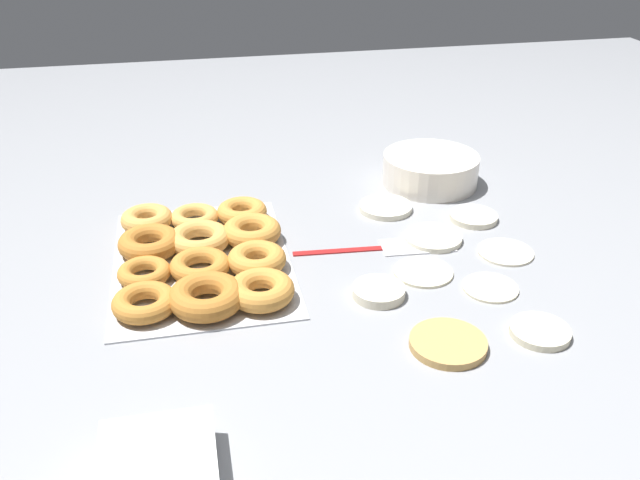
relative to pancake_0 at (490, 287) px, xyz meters
name	(u,v)px	position (x,y,z in m)	size (l,w,h in m)	color
ground_plane	(367,266)	(-0.11, -0.18, 0.00)	(3.00, 3.00, 0.00)	gray
pancake_0	(490,287)	(0.00, 0.00, 0.00)	(0.09, 0.09, 0.01)	beige
pancake_1	(448,343)	(0.13, -0.12, 0.00)	(0.11, 0.11, 0.01)	tan
pancake_2	(423,271)	(-0.07, -0.09, 0.00)	(0.10, 0.10, 0.01)	beige
pancake_3	(386,207)	(-0.31, -0.08, 0.00)	(0.10, 0.10, 0.01)	silver
pancake_4	(540,331)	(0.13, 0.02, 0.00)	(0.09, 0.09, 0.01)	beige
pancake_5	(433,238)	(-0.17, -0.03, 0.00)	(0.10, 0.10, 0.01)	silver
pancake_6	(506,251)	(-0.10, 0.07, 0.00)	(0.10, 0.10, 0.01)	beige
pancake_7	(474,217)	(-0.24, 0.07, 0.00)	(0.09, 0.09, 0.01)	beige
pancake_8	(379,292)	(-0.02, -0.18, 0.00)	(0.08, 0.08, 0.02)	beige
donut_tray	(203,255)	(-0.17, -0.45, 0.01)	(0.41, 0.30, 0.04)	silver
batter_bowl	(430,170)	(-0.41, 0.05, 0.03)	(0.20, 0.20, 0.07)	silver
container_stack	(159,466)	(0.29, -0.52, 0.02)	(0.12, 0.13, 0.04)	white
spatula	(400,246)	(-0.16, -0.10, 0.00)	(0.07, 0.29, 0.01)	maroon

